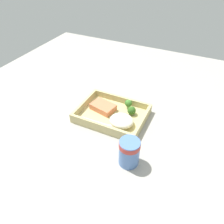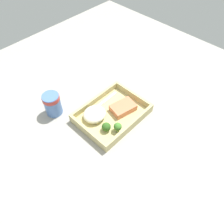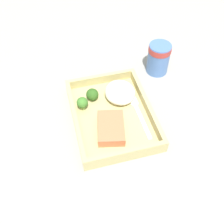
# 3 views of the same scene
# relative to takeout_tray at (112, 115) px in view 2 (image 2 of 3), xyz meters

# --- Properties ---
(ground_plane) EXTENTS (1.60, 1.60, 0.02)m
(ground_plane) POSITION_rel_takeout_tray_xyz_m (0.00, 0.00, -0.02)
(ground_plane) COLOR #9E9A91
(takeout_tray) EXTENTS (0.29, 0.22, 0.01)m
(takeout_tray) POSITION_rel_takeout_tray_xyz_m (0.00, 0.00, 0.00)
(takeout_tray) COLOR tan
(takeout_tray) RESTS_ON ground_plane
(tray_rim) EXTENTS (0.29, 0.22, 0.03)m
(tray_rim) POSITION_rel_takeout_tray_xyz_m (0.00, 0.00, 0.02)
(tray_rim) COLOR tan
(tray_rim) RESTS_ON takeout_tray
(salmon_fillet) EXTENTS (0.12, 0.09, 0.03)m
(salmon_fillet) POSITION_rel_takeout_tray_xyz_m (-0.05, 0.02, 0.02)
(salmon_fillet) COLOR #DA754D
(salmon_fillet) RESTS_ON takeout_tray
(mashed_potatoes) EXTENTS (0.10, 0.09, 0.04)m
(mashed_potatoes) POSITION_rel_takeout_tray_xyz_m (0.06, -0.04, 0.03)
(mashed_potatoes) COLOR #EFE7C8
(mashed_potatoes) RESTS_ON takeout_tray
(broccoli_floret_1) EXTENTS (0.04, 0.04, 0.04)m
(broccoli_floret_1) POSITION_rel_takeout_tray_xyz_m (0.07, 0.04, 0.03)
(broccoli_floret_1) COLOR #86AB5D
(broccoli_floret_1) RESTS_ON takeout_tray
(broccoli_floret_2) EXTENTS (0.03, 0.03, 0.04)m
(broccoli_floret_2) POSITION_rel_takeout_tray_xyz_m (0.05, 0.07, 0.03)
(broccoli_floret_2) COLOR #7EA35B
(broccoli_floret_2) RESTS_ON takeout_tray
(fork) EXTENTS (0.16, 0.02, 0.00)m
(fork) POSITION_rel_takeout_tray_xyz_m (-0.02, -0.08, 0.01)
(fork) COLOR white
(fork) RESTS_ON takeout_tray
(paper_cup) EXTENTS (0.07, 0.07, 0.10)m
(paper_cup) POSITION_rel_takeout_tray_xyz_m (0.16, -0.20, 0.05)
(paper_cup) COLOR #4E74B4
(paper_cup) RESTS_ON ground_plane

